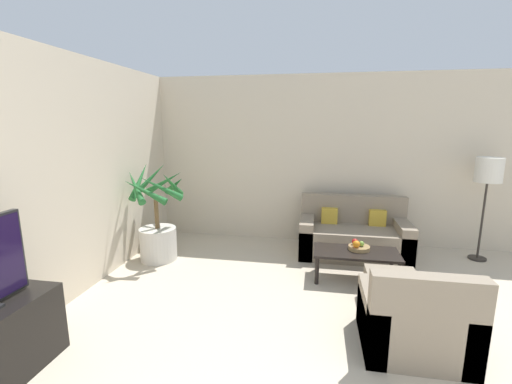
% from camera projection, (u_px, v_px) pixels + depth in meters
% --- Properties ---
extents(wall_back, '(8.75, 0.06, 2.70)m').
position_uv_depth(wall_back, '(378.00, 162.00, 5.37)').
color(wall_back, beige).
rests_on(wall_back, ground_plane).
extents(wall_left, '(0.06, 7.31, 2.70)m').
position_uv_depth(wall_left, '(29.00, 187.00, 3.21)').
color(wall_left, beige).
rests_on(wall_left, ground_plane).
extents(potted_palm, '(0.88, 0.89, 1.40)m').
position_uv_depth(potted_palm, '(158.00, 227.00, 4.89)').
color(potted_palm, beige).
rests_on(potted_palm, ground_plane).
extents(sofa_loveseat, '(1.57, 0.78, 0.86)m').
position_uv_depth(sofa_loveseat, '(353.00, 236.00, 5.10)').
color(sofa_loveseat, gray).
rests_on(sofa_loveseat, ground_plane).
extents(floor_lamp, '(0.35, 0.35, 1.48)m').
position_uv_depth(floor_lamp, '(488.00, 174.00, 4.73)').
color(floor_lamp, '#2D2823').
rests_on(floor_lamp, ground_plane).
extents(coffee_table, '(1.04, 0.51, 0.38)m').
position_uv_depth(coffee_table, '(356.00, 255.00, 4.27)').
color(coffee_table, black).
rests_on(coffee_table, ground_plane).
extents(fruit_bowl, '(0.26, 0.26, 0.05)m').
position_uv_depth(fruit_bowl, '(359.00, 248.00, 4.31)').
color(fruit_bowl, '#997A4C').
rests_on(fruit_bowl, coffee_table).
extents(apple_red, '(0.08, 0.08, 0.08)m').
position_uv_depth(apple_red, '(355.00, 242.00, 4.35)').
color(apple_red, red).
rests_on(apple_red, fruit_bowl).
extents(apple_green, '(0.07, 0.07, 0.07)m').
position_uv_depth(apple_green, '(362.00, 244.00, 4.29)').
color(apple_green, olive).
rests_on(apple_green, fruit_bowl).
extents(orange_fruit, '(0.09, 0.09, 0.09)m').
position_uv_depth(orange_fruit, '(356.00, 244.00, 4.24)').
color(orange_fruit, orange).
rests_on(orange_fruit, fruit_bowl).
extents(armchair, '(0.86, 0.76, 0.81)m').
position_uv_depth(armchair, '(415.00, 322.00, 2.94)').
color(armchair, gray).
rests_on(armchair, ground_plane).
extents(ottoman, '(0.53, 0.49, 0.36)m').
position_uv_depth(ottoman, '(392.00, 290.00, 3.68)').
color(ottoman, gray).
rests_on(ottoman, ground_plane).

